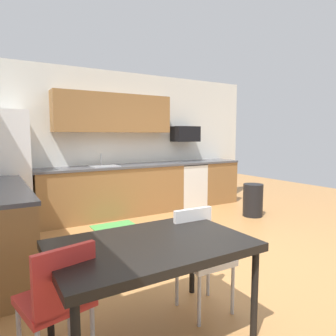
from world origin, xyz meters
TOP-DOWN VIEW (x-y plane):
  - ground_plane at (0.00, 0.00)m, footprint 12.00×12.00m
  - wall_back at (0.00, 2.65)m, footprint 5.80×0.10m
  - cabinet_run_back at (-0.39, 2.30)m, footprint 2.72×0.60m
  - cabinet_run_back_right at (1.98, 2.30)m, footprint 0.83×0.60m
  - countertop_back at (0.00, 2.30)m, footprint 4.80×0.64m
  - upper_cabinets_back at (-0.30, 2.43)m, footprint 2.20×0.34m
  - refrigerator at (-2.18, 2.22)m, footprint 0.76×0.70m
  - oven_range at (1.27, 2.30)m, footprint 0.60×0.60m
  - microwave at (1.27, 2.40)m, footprint 0.54×0.36m
  - sink_basin at (-0.55, 2.30)m, footprint 0.48×0.40m
  - sink_faucet at (-0.55, 2.48)m, footprint 0.02×0.02m
  - dining_table at (-1.38, -1.06)m, footprint 1.40×0.90m
  - chair_near_table at (-0.81, -0.89)m, footprint 0.41×0.41m
  - chair_far_side at (-2.02, -1.05)m, footprint 0.48×0.48m
  - trash_bin at (1.83, 0.98)m, footprint 0.36×0.36m
  - floor_mat at (-0.63, 1.65)m, footprint 0.70×0.50m

SIDE VIEW (x-z plane):
  - ground_plane at x=0.00m, z-range 0.00..0.00m
  - floor_mat at x=-0.63m, z-range 0.00..0.01m
  - trash_bin at x=1.83m, z-range 0.00..0.60m
  - cabinet_run_back at x=-0.39m, z-range 0.00..0.90m
  - cabinet_run_back_right at x=1.98m, z-range 0.00..0.90m
  - oven_range at x=1.27m, z-range 0.00..0.91m
  - chair_near_table at x=-0.81m, z-range 0.08..0.93m
  - chair_far_side at x=-2.02m, z-range 0.08..0.93m
  - dining_table at x=-1.38m, z-range 0.31..1.05m
  - sink_basin at x=-0.55m, z-range 0.81..0.95m
  - countertop_back at x=0.00m, z-range 0.90..0.94m
  - refrigerator at x=-2.18m, z-range 0.00..1.87m
  - sink_faucet at x=-0.55m, z-range 0.92..1.16m
  - wall_back at x=0.00m, z-range 0.00..2.70m
  - microwave at x=1.27m, z-range 1.36..1.68m
  - upper_cabinets_back at x=-0.30m, z-range 1.55..2.25m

